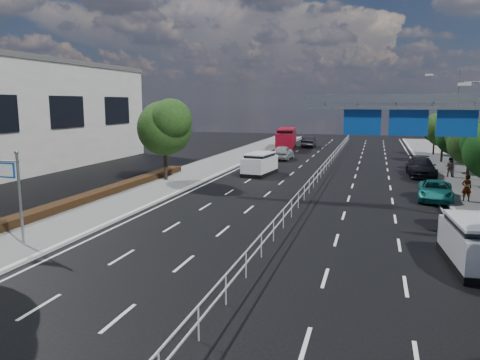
% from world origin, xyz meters
% --- Properties ---
extents(ground, '(160.00, 160.00, 0.00)m').
position_xyz_m(ground, '(0.00, 0.00, 0.00)').
color(ground, black).
rests_on(ground, ground).
extents(sidewalk_near, '(5.00, 140.00, 0.14)m').
position_xyz_m(sidewalk_near, '(-11.50, 0.00, 0.07)').
color(sidewalk_near, slate).
rests_on(sidewalk_near, ground).
extents(kerb_near, '(0.25, 140.00, 0.15)m').
position_xyz_m(kerb_near, '(-9.00, 0.00, 0.07)').
color(kerb_near, silver).
rests_on(kerb_near, ground).
extents(median_fence, '(0.05, 85.00, 1.02)m').
position_xyz_m(median_fence, '(0.00, 22.50, 0.53)').
color(median_fence, silver).
rests_on(median_fence, ground).
extents(hedge_near, '(1.00, 36.00, 0.44)m').
position_xyz_m(hedge_near, '(-13.30, 5.00, 0.36)').
color(hedge_near, black).
rests_on(hedge_near, sidewalk_near).
extents(toilet_sign, '(1.62, 0.18, 4.34)m').
position_xyz_m(toilet_sign, '(-10.95, 0.00, 2.94)').
color(toilet_sign, gray).
rests_on(toilet_sign, ground).
extents(overhead_gantry, '(10.24, 0.38, 7.45)m').
position_xyz_m(overhead_gantry, '(6.74, 10.05, 5.61)').
color(overhead_gantry, gray).
rests_on(overhead_gantry, ground).
extents(streetlight_far, '(2.78, 2.40, 9.00)m').
position_xyz_m(streetlight_far, '(10.50, 26.00, 5.21)').
color(streetlight_far, gray).
rests_on(streetlight_far, ground).
extents(near_tree_back, '(4.84, 4.51, 6.69)m').
position_xyz_m(near_tree_back, '(-11.94, 17.97, 4.61)').
color(near_tree_back, black).
rests_on(near_tree_back, ground).
extents(far_tree_e, '(3.63, 3.38, 5.13)m').
position_xyz_m(far_tree_e, '(11.25, 21.98, 3.56)').
color(far_tree_e, black).
rests_on(far_tree_e, ground).
extents(far_tree_f, '(3.52, 3.28, 5.02)m').
position_xyz_m(far_tree_f, '(11.24, 29.48, 3.49)').
color(far_tree_f, black).
rests_on(far_tree_f, ground).
extents(far_tree_g, '(3.96, 3.69, 5.45)m').
position_xyz_m(far_tree_g, '(11.25, 36.98, 3.75)').
color(far_tree_g, black).
rests_on(far_tree_g, ground).
extents(far_tree_h, '(3.41, 3.18, 4.91)m').
position_xyz_m(far_tree_h, '(11.24, 44.48, 3.42)').
color(far_tree_h, black).
rests_on(far_tree_h, ground).
extents(white_minivan, '(2.48, 4.74, 1.97)m').
position_xyz_m(white_minivan, '(-5.47, 23.62, 0.97)').
color(white_minivan, black).
rests_on(white_minivan, ground).
extents(red_bus, '(3.43, 9.91, 2.90)m').
position_xyz_m(red_bus, '(-7.50, 47.34, 1.51)').
color(red_bus, black).
rests_on(red_bus, ground).
extents(near_car_silver, '(1.96, 4.73, 1.60)m').
position_xyz_m(near_car_silver, '(-5.67, 35.51, 0.80)').
color(near_car_silver, '#989B9E').
rests_on(near_car_silver, ground).
extents(near_car_dark, '(1.77, 4.88, 1.60)m').
position_xyz_m(near_car_dark, '(-4.87, 51.07, 0.80)').
color(near_car_dark, black).
rests_on(near_car_dark, ground).
extents(silver_minivan, '(2.30, 4.66, 1.87)m').
position_xyz_m(silver_minivan, '(8.30, 2.90, 0.92)').
color(silver_minivan, black).
rests_on(silver_minivan, ground).
extents(parked_car_teal, '(2.51, 4.78, 1.28)m').
position_xyz_m(parked_car_teal, '(8.30, 16.07, 0.64)').
color(parked_car_teal, '#1B7C78').
rests_on(parked_car_teal, ground).
extents(parked_car_dark, '(2.41, 5.57, 1.60)m').
position_xyz_m(parked_car_dark, '(8.30, 26.72, 0.80)').
color(parked_car_dark, black).
rests_on(parked_car_dark, ground).
extents(pedestrian_a, '(0.68, 0.50, 1.70)m').
position_xyz_m(pedestrian_a, '(10.09, 15.65, 0.99)').
color(pedestrian_a, gray).
rests_on(pedestrian_a, sidewalk_far).
extents(pedestrian_b, '(1.01, 0.95, 1.66)m').
position_xyz_m(pedestrian_b, '(10.54, 26.15, 0.97)').
color(pedestrian_b, gray).
rests_on(pedestrian_b, sidewalk_far).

